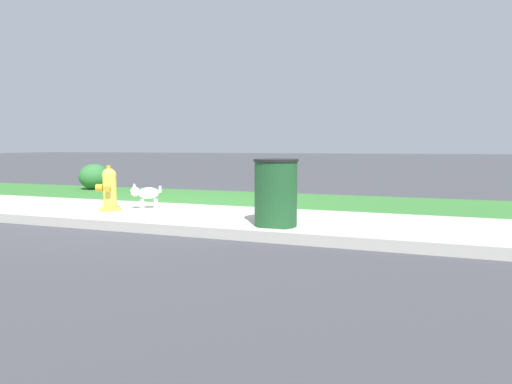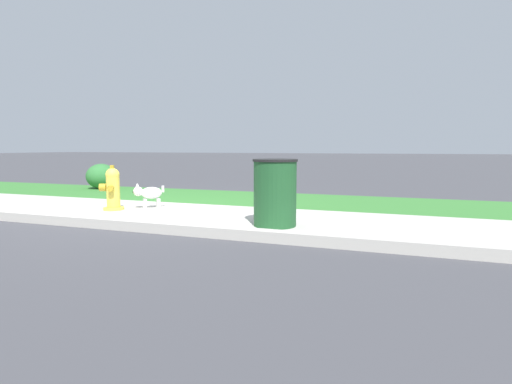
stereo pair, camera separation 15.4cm
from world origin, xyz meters
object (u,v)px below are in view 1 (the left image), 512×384
object	(u,v)px
small_white_dog	(146,194)
trash_bin	(276,193)
fire_hydrant_near_corner	(109,189)
shrub_bush_near_lamp	(94,177)

from	to	relation	value
small_white_dog	trash_bin	distance (m)	2.46
fire_hydrant_near_corner	trash_bin	bearing A→B (deg)	-123.18
fire_hydrant_near_corner	small_white_dog	bearing A→B (deg)	-77.22
fire_hydrant_near_corner	small_white_dog	xyz separation A→B (m)	(0.43, 0.34, -0.09)
fire_hydrant_near_corner	small_white_dog	distance (m)	0.55
fire_hydrant_near_corner	trash_bin	distance (m)	2.80
fire_hydrant_near_corner	trash_bin	xyz separation A→B (m)	(2.77, -0.37, 0.08)
fire_hydrant_near_corner	shrub_bush_near_lamp	bearing A→B (deg)	17.73
fire_hydrant_near_corner	small_white_dog	world-z (taller)	fire_hydrant_near_corner
small_white_dog	fire_hydrant_near_corner	bearing A→B (deg)	-3.46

